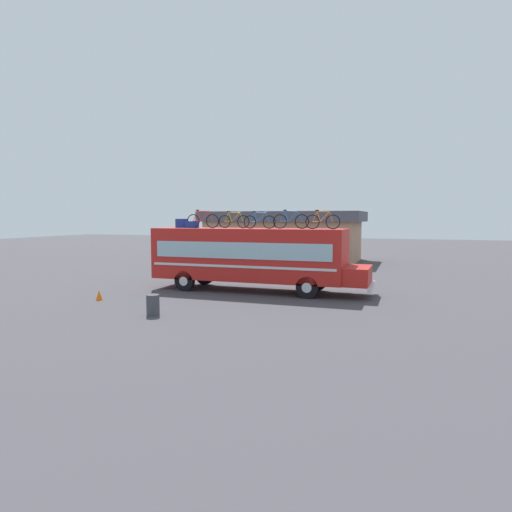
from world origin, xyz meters
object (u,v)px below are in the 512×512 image
luggage_bag_2 (192,225)px  rooftop_bicycle_3 (259,221)px  rooftop_bicycle_1 (203,220)px  traffic_cone (99,295)px  rooftop_bicycle_4 (291,221)px  bus (252,255)px  rooftop_bicycle_2 (234,221)px  trash_bin (153,305)px  rooftop_bicycle_5 (323,221)px  luggage_bag_1 (182,223)px

luggage_bag_2 → rooftop_bicycle_3: size_ratio=0.32×
rooftop_bicycle_1 → traffic_cone: (-2.99, -4.47, -3.33)m
rooftop_bicycle_1 → rooftop_bicycle_4: (4.64, 0.15, -0.01)m
bus → rooftop_bicycle_2: size_ratio=6.45×
luggage_bag_2 → trash_bin: luggage_bag_2 is taller
rooftop_bicycle_5 → traffic_cone: bearing=-155.2°
rooftop_bicycle_1 → luggage_bag_2: bearing=165.5°
luggage_bag_1 → luggage_bag_2: luggage_bag_1 is taller
luggage_bag_2 → rooftop_bicycle_2: rooftop_bicycle_2 is taller
rooftop_bicycle_2 → rooftop_bicycle_5: 4.78m
rooftop_bicycle_3 → rooftop_bicycle_5: bearing=-0.6°
rooftop_bicycle_2 → bus: bearing=-15.4°
rooftop_bicycle_1 → trash_bin: (1.00, -6.35, -3.15)m
rooftop_bicycle_1 → rooftop_bicycle_4: rooftop_bicycle_1 is taller
luggage_bag_2 → trash_bin: size_ratio=0.66×
luggage_bag_2 → traffic_cone: 6.05m
luggage_bag_2 → rooftop_bicycle_2: (2.21, 0.32, 0.19)m
luggage_bag_1 → rooftop_bicycle_3: 4.66m
luggage_bag_2 → trash_bin: 7.35m
rooftop_bicycle_1 → traffic_cone: rooftop_bicycle_1 is taller
bus → rooftop_bicycle_1: rooftop_bicycle_1 is taller
rooftop_bicycle_1 → rooftop_bicycle_3: rooftop_bicycle_1 is taller
rooftop_bicycle_2 → traffic_cone: 7.48m
luggage_bag_2 → rooftop_bicycle_4: bearing=-0.3°
rooftop_bicycle_2 → rooftop_bicycle_3: (1.61, -0.66, -0.01)m
luggage_bag_2 → rooftop_bicycle_4: (5.32, -0.03, 0.21)m
luggage_bag_1 → rooftop_bicycle_2: bearing=0.2°
trash_bin → rooftop_bicycle_3: bearing=70.9°
trash_bin → rooftop_bicycle_4: bearing=60.8°
rooftop_bicycle_1 → rooftop_bicycle_4: size_ratio=1.00×
bus → traffic_cone: (-5.61, -4.66, -1.59)m
luggage_bag_2 → rooftop_bicycle_5: 6.95m
trash_bin → traffic_cone: (-3.98, 1.88, -0.17)m
rooftop_bicycle_1 → traffic_cone: 6.32m
luggage_bag_1 → rooftop_bicycle_3: size_ratio=0.32×
trash_bin → luggage_bag_2: bearing=104.4°
bus → traffic_cone: bearing=-140.3°
bus → luggage_bag_1: (-4.10, 0.29, 1.58)m
rooftop_bicycle_3 → rooftop_bicycle_5: size_ratio=1.01×
rooftop_bicycle_3 → rooftop_bicycle_4: size_ratio=0.92×
rooftop_bicycle_4 → rooftop_bicycle_3: bearing=-168.0°
rooftop_bicycle_3 → trash_bin: rooftop_bicycle_3 is taller
luggage_bag_2 → rooftop_bicycle_1: bearing=-14.5°
rooftop_bicycle_1 → bus: bearing=4.1°
luggage_bag_1 → rooftop_bicycle_1: 1.56m
luggage_bag_1 → traffic_cone: bearing=-107.0°
bus → traffic_cone: 7.47m
luggage_bag_1 → trash_bin: luggage_bag_1 is taller
rooftop_bicycle_1 → rooftop_bicycle_5: (6.25, -0.20, -0.02)m
luggage_bag_2 → rooftop_bicycle_2: size_ratio=0.31×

